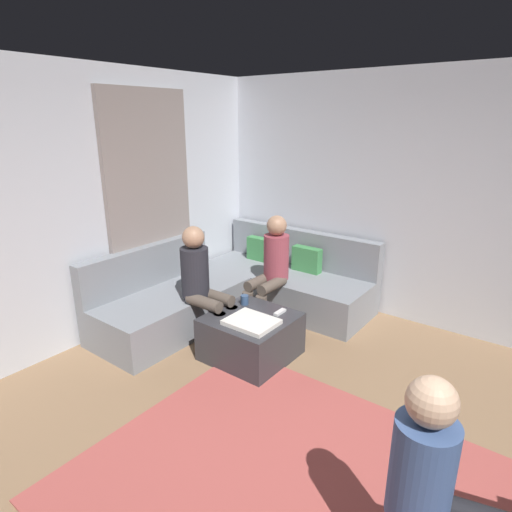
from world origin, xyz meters
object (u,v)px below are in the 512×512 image
object	(u,v)px
coffee_mug	(245,300)
person_on_armchair	(443,489)
ottoman	(251,336)
person_on_couch_side	(202,281)
sectional_couch	(238,290)
person_on_couch_back	(271,266)
game_remote	(280,312)

from	to	relation	value
coffee_mug	person_on_armchair	size ratio (longest dim) A/B	0.08
ottoman	person_on_couch_side	xyz separation A→B (m)	(-0.58, -0.05, 0.45)
sectional_couch	person_on_couch_back	world-z (taller)	person_on_couch_back
game_remote	person_on_couch_back	xyz separation A→B (m)	(-0.48, 0.52, 0.23)
ottoman	person_on_armchair	distance (m)	2.38
person_on_couch_side	person_on_armchair	distance (m)	2.83
person_on_couch_side	person_on_armchair	bearing A→B (deg)	65.90
coffee_mug	game_remote	distance (m)	0.40
person_on_armchair	coffee_mug	bearing A→B (deg)	-136.19
coffee_mug	game_remote	bearing A→B (deg)	5.71
person_on_couch_back	ottoman	bearing A→B (deg)	111.67
coffee_mug	game_remote	world-z (taller)	coffee_mug
coffee_mug	person_on_armchair	xyz separation A→B (m)	(2.22, -1.38, 0.17)
ottoman	coffee_mug	xyz separation A→B (m)	(-0.22, 0.18, 0.26)
game_remote	person_on_couch_side	bearing A→B (deg)	-160.70
coffee_mug	person_on_couch_side	size ratio (longest dim) A/B	0.08
ottoman	coffee_mug	distance (m)	0.38
person_on_armchair	sectional_couch	bearing A→B (deg)	-139.06
person_on_couch_back	coffee_mug	bearing A→B (deg)	97.65
person_on_couch_back	person_on_armchair	size ratio (longest dim) A/B	1.02
sectional_couch	game_remote	bearing A→B (deg)	-27.41
sectional_couch	person_on_couch_side	xyz separation A→B (m)	(0.15, -0.73, 0.38)
person_on_couch_back	person_on_couch_side	bearing A→B (deg)	70.38
coffee_mug	person_on_couch_back	size ratio (longest dim) A/B	0.08
game_remote	person_on_couch_side	size ratio (longest dim) A/B	0.12
ottoman	person_on_armchair	world-z (taller)	person_on_armchair
ottoman	game_remote	world-z (taller)	game_remote
person_on_couch_side	sectional_couch	bearing A→B (deg)	-168.63
sectional_couch	person_on_couch_side	world-z (taller)	person_on_couch_side
game_remote	person_on_couch_back	bearing A→B (deg)	132.22
coffee_mug	person_on_armchair	bearing A→B (deg)	-31.82
ottoman	person_on_couch_back	size ratio (longest dim) A/B	0.63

